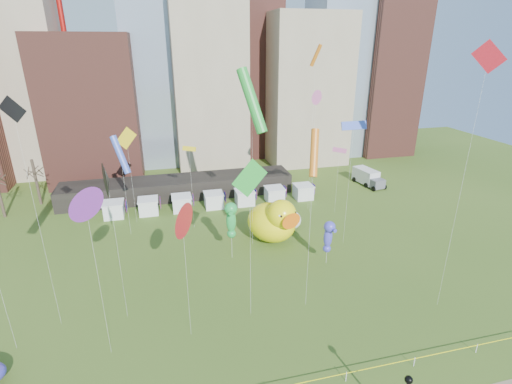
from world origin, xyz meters
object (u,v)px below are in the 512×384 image
object	(u,v)px
small_duck	(291,219)
box_truck	(368,177)
seahorse_purple	(328,234)
seahorse_green	(231,217)
big_duck	(274,220)

from	to	relation	value
small_duck	box_truck	xyz separation A→B (m)	(19.52, 13.60, 0.01)
small_duck	seahorse_purple	world-z (taller)	seahorse_purple
small_duck	seahorse_purple	bearing A→B (deg)	-60.22
small_duck	seahorse_green	bearing A→B (deg)	-125.88
seahorse_green	box_truck	distance (m)	35.00
small_duck	seahorse_green	size ratio (longest dim) A/B	0.61
seahorse_purple	big_duck	bearing A→B (deg)	108.89
seahorse_green	seahorse_purple	bearing A→B (deg)	-10.43
big_duck	box_truck	world-z (taller)	big_duck
small_duck	seahorse_purple	distance (m)	10.07
seahorse_green	small_duck	bearing A→B (deg)	41.47
seahorse_green	seahorse_purple	size ratio (longest dim) A/B	1.32
big_duck	small_duck	size ratio (longest dim) A/B	2.01
big_duck	box_truck	distance (m)	28.07
small_duck	big_duck	bearing A→B (deg)	-118.14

